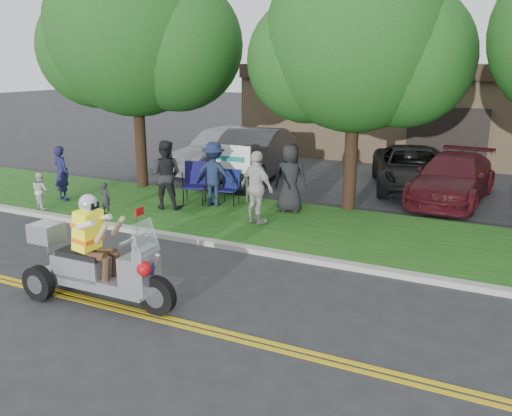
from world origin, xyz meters
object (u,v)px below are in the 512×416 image
at_px(spectator_adult_left, 62,173).
at_px(spectator_adult_right, 257,188).
at_px(lawn_chair_a, 230,185).
at_px(spectator_adult_mid, 165,175).
at_px(lawn_chair_b, 195,180).
at_px(parked_car_left, 251,155).
at_px(trike_scooter, 95,265).
at_px(parked_car_far_left, 222,148).
at_px(parked_car_right, 453,178).
at_px(parked_car_mid, 412,169).

relative_size(spectator_adult_left, spectator_adult_right, 0.87).
xyz_separation_m(lawn_chair_a, spectator_adult_mid, (-1.37, -1.23, 0.40)).
distance_m(spectator_adult_mid, spectator_adult_right, 2.94).
bearing_deg(lawn_chair_b, spectator_adult_mid, -137.71).
xyz_separation_m(lawn_chair_a, parked_car_left, (-1.18, 3.67, 0.23)).
relative_size(trike_scooter, spectator_adult_right, 1.59).
height_order(trike_scooter, spectator_adult_right, spectator_adult_right).
xyz_separation_m(parked_car_far_left, parked_car_right, (8.51, -0.84, -0.20)).
height_order(lawn_chair_b, parked_car_mid, parked_car_mid).
distance_m(spectator_adult_mid, parked_car_left, 4.90).
bearing_deg(parked_car_mid, spectator_adult_left, -161.35).
distance_m(lawn_chair_a, parked_car_mid, 6.27).
distance_m(spectator_adult_left, parked_car_mid, 11.00).
height_order(trike_scooter, spectator_adult_left, trike_scooter).
distance_m(trike_scooter, parked_car_right, 11.34).
height_order(spectator_adult_left, spectator_adult_right, spectator_adult_right).
distance_m(lawn_chair_b, parked_car_left, 4.03).
height_order(spectator_adult_right, parked_car_right, spectator_adult_right).
distance_m(lawn_chair_a, parked_car_right, 6.75).
bearing_deg(trike_scooter, spectator_adult_mid, 112.47).
height_order(spectator_adult_right, parked_car_left, spectator_adult_right).
bearing_deg(parked_car_mid, spectator_adult_right, -130.96).
bearing_deg(parked_car_right, spectator_adult_left, -146.99).
xyz_separation_m(lawn_chair_b, parked_car_right, (6.61, 4.06, -0.09)).
height_order(lawn_chair_a, spectator_adult_left, spectator_adult_left).
relative_size(lawn_chair_a, spectator_adult_left, 0.61).
relative_size(lawn_chair_b, parked_car_right, 0.25).
bearing_deg(parked_car_right, spectator_adult_mid, -139.98).
bearing_deg(trike_scooter, spectator_adult_left, 138.48).
xyz_separation_m(lawn_chair_b, spectator_adult_mid, (-0.40, -0.87, 0.28)).
height_order(trike_scooter, parked_car_mid, trike_scooter).
bearing_deg(parked_car_left, spectator_adult_mid, -99.90).
bearing_deg(lawn_chair_a, parked_car_right, 24.67).
distance_m(spectator_adult_right, parked_car_mid, 6.62).
bearing_deg(lawn_chair_a, parked_car_mid, 38.78).
relative_size(lawn_chair_a, lawn_chair_b, 0.82).
xyz_separation_m(lawn_chair_a, lawn_chair_b, (-0.96, -0.36, 0.12)).
xyz_separation_m(spectator_adult_right, parked_car_left, (-2.75, 5.10, -0.14)).
distance_m(lawn_chair_b, parked_car_right, 7.76).
xyz_separation_m(spectator_adult_mid, parked_car_far_left, (-1.50, 5.77, -0.17)).
distance_m(lawn_chair_a, spectator_adult_right, 2.16).
relative_size(spectator_adult_left, spectator_adult_mid, 0.84).
distance_m(parked_car_left, parked_car_mid, 5.51).
distance_m(trike_scooter, lawn_chair_a, 6.71).
bearing_deg(spectator_adult_left, trike_scooter, 154.61).
bearing_deg(parked_car_far_left, lawn_chair_a, -53.25).
distance_m(lawn_chair_b, spectator_adult_left, 3.99).
height_order(lawn_chair_a, spectator_adult_mid, spectator_adult_mid).
relative_size(spectator_adult_right, parked_car_right, 0.39).
xyz_separation_m(trike_scooter, parked_car_right, (4.65, 10.34, 0.02)).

